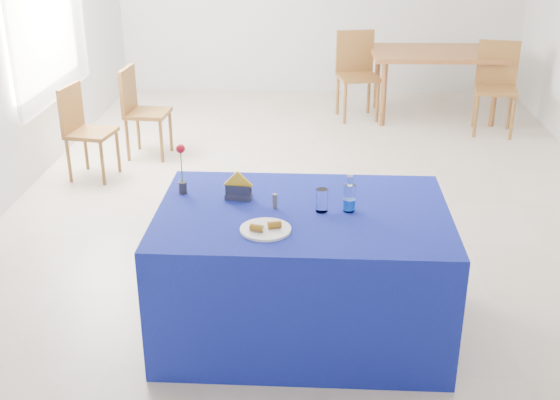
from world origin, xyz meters
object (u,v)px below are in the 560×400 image
object	(u,v)px
chair_win_a	(82,125)
chair_win_b	(139,106)
oak_table	(436,58)
blue_table	(302,271)
chair_bg_left	(356,68)
plate	(266,230)
chair_bg_right	(496,81)
water_bottle	(349,199)

from	to	relation	value
chair_win_a	chair_win_b	bearing A→B (deg)	-22.91
chair_win_b	oak_table	bearing A→B (deg)	-60.07
blue_table	chair_bg_left	world-z (taller)	chair_bg_left
chair_bg_left	chair_win_b	bearing A→B (deg)	-157.39
plate	chair_win_b	bearing A→B (deg)	114.47
blue_table	chair_bg_left	xyz separation A→B (m)	(0.50, 4.35, 0.18)
blue_table	chair_win_a	distance (m)	3.07
oak_table	chair_win_a	xyz separation A→B (m)	(-3.37, -2.05, -0.20)
chair_bg_left	chair_win_a	size ratio (longest dim) A/B	1.15
blue_table	chair_bg_right	distance (m)	4.34
blue_table	chair_win_b	xyz separation A→B (m)	(-1.63, 2.90, 0.12)
plate	chair_bg_right	xyz separation A→B (m)	(2.13, 4.15, -0.22)
oak_table	chair_win_a	size ratio (longest dim) A/B	1.73
water_bottle	chair_win_a	world-z (taller)	water_bottle
oak_table	chair_win_b	distance (m)	3.35
chair_bg_left	oak_table	bearing A→B (deg)	-9.96
plate	blue_table	size ratio (longest dim) A/B	0.17
oak_table	water_bottle	bearing A→B (deg)	-104.45
water_bottle	chair_bg_right	distance (m)	4.24
water_bottle	chair_win_b	size ratio (longest dim) A/B	0.25
water_bottle	chair_bg_right	xyz separation A→B (m)	(1.69, 3.87, -0.28)
chair_win_a	chair_win_b	size ratio (longest dim) A/B	0.97
chair_win_b	chair_bg_left	bearing A→B (deg)	-51.96
chair_win_a	chair_win_b	xyz separation A→B (m)	(0.37, 0.58, 0.02)
oak_table	chair_win_a	distance (m)	3.95
blue_table	oak_table	size ratio (longest dim) A/B	1.11
blue_table	water_bottle	bearing A→B (deg)	1.66
water_bottle	chair_win_b	distance (m)	3.47
water_bottle	oak_table	world-z (taller)	water_bottle
water_bottle	chair_bg_left	distance (m)	4.36
oak_table	chair_bg_left	xyz separation A→B (m)	(-0.88, -0.02, -0.12)
water_bottle	chair_bg_right	size ratio (longest dim) A/B	0.23
chair_bg_right	chair_win_a	bearing A→B (deg)	-148.88
blue_table	chair_win_b	world-z (taller)	chair_win_b
water_bottle	oak_table	xyz separation A→B (m)	(1.13, 4.36, -0.15)
chair_bg_left	chair_bg_right	world-z (taller)	chair_bg_left
chair_bg_right	chair_win_a	world-z (taller)	chair_bg_right
chair_win_a	chair_bg_right	bearing A→B (deg)	-58.92
oak_table	chair_bg_right	xyz separation A→B (m)	(0.57, -0.49, -0.13)
chair_bg_right	chair_win_b	world-z (taller)	chair_bg_right
blue_table	chair_bg_right	bearing A→B (deg)	63.39
water_bottle	chair_bg_left	size ratio (longest dim) A/B	0.22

